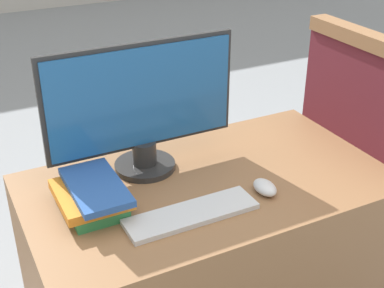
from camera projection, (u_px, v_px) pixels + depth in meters
name	position (u px, v px, depth m)	size (l,w,h in m)	color
desk	(207.00, 274.00, 1.90)	(1.17, 0.67, 0.78)	#8C603D
carrel_divider	(352.00, 186.00, 2.03)	(0.07, 0.61, 1.19)	#5B1E28
monitor	(142.00, 106.00, 1.69)	(0.64, 0.20, 0.43)	#282828
keyboard	(191.00, 214.00, 1.55)	(0.40, 0.11, 0.02)	silver
mouse	(265.00, 187.00, 1.65)	(0.06, 0.09, 0.04)	silver
book_stack	(92.00, 195.00, 1.57)	(0.20, 0.28, 0.08)	#2D7F42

